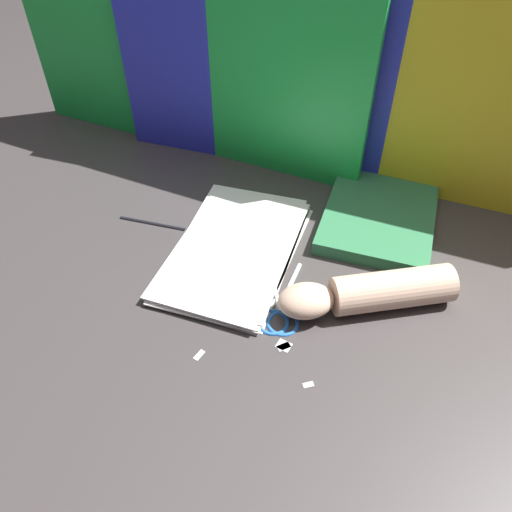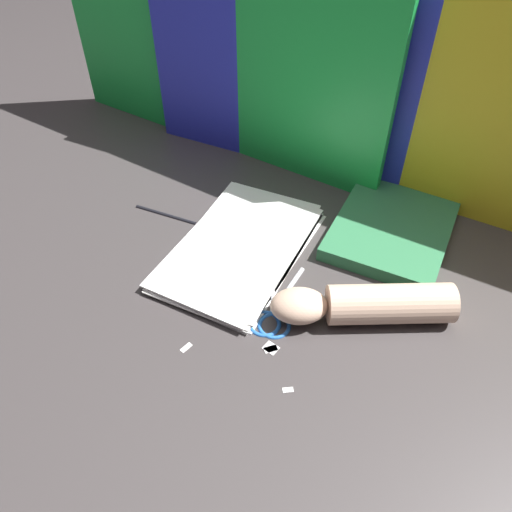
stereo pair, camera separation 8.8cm
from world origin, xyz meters
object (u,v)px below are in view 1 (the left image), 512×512
Objects in this scene: scissors at (279,310)px; paper_stack at (235,249)px; hand_forearm at (370,292)px; book_closed at (379,216)px.

paper_stack is at bearing 138.28° from scissors.
hand_forearm reaches higher than scissors.
book_closed is 0.24m from hand_forearm.
book_closed reaches higher than paper_stack.
paper_stack is at bearing 169.95° from hand_forearm.
book_closed is 0.32m from scissors.
book_closed is at bearing 94.88° from hand_forearm.
book_closed is 0.94× the size of hand_forearm.
hand_forearm is (0.27, -0.05, 0.03)m from paper_stack.
hand_forearm is at bearing -85.12° from book_closed.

